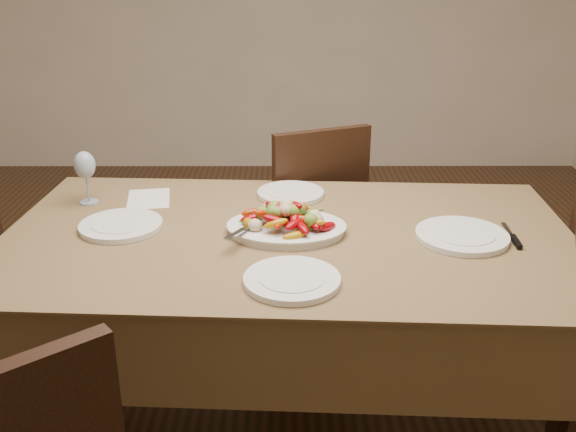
# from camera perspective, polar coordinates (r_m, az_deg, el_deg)

# --- Properties ---
(floor) EXTENTS (6.00, 6.00, 0.00)m
(floor) POSITION_cam_1_polar(r_m,az_deg,el_deg) (2.53, -4.61, -16.81)
(floor) COLOR #3A2411
(floor) RESTS_ON ground
(dining_table) EXTENTS (1.89, 1.14, 0.76)m
(dining_table) POSITION_cam_1_polar(r_m,az_deg,el_deg) (2.25, -0.00, -10.46)
(dining_table) COLOR brown
(dining_table) RESTS_ON ground
(chair_far) EXTENTS (0.55, 0.55, 0.95)m
(chair_far) POSITION_cam_1_polar(r_m,az_deg,el_deg) (2.87, 1.25, -0.64)
(chair_far) COLOR black
(chair_far) RESTS_ON ground
(serving_platter) EXTENTS (0.39, 0.30, 0.02)m
(serving_platter) POSITION_cam_1_polar(r_m,az_deg,el_deg) (2.07, -0.15, -1.21)
(serving_platter) COLOR white
(serving_platter) RESTS_ON dining_table
(roasted_vegetables) EXTENTS (0.32, 0.22, 0.09)m
(roasted_vegetables) POSITION_cam_1_polar(r_m,az_deg,el_deg) (2.05, -0.15, 0.25)
(roasted_vegetables) COLOR #830207
(roasted_vegetables) RESTS_ON serving_platter
(serving_spoon) EXTENTS (0.28, 0.17, 0.03)m
(serving_spoon) POSITION_cam_1_polar(r_m,az_deg,el_deg) (2.02, -2.04, -0.63)
(serving_spoon) COLOR #9EA0A8
(serving_spoon) RESTS_ON serving_platter
(plate_left) EXTENTS (0.27, 0.27, 0.02)m
(plate_left) POSITION_cam_1_polar(r_m,az_deg,el_deg) (2.17, -14.62, -0.84)
(plate_left) COLOR white
(plate_left) RESTS_ON dining_table
(plate_right) EXTENTS (0.29, 0.29, 0.02)m
(plate_right) POSITION_cam_1_polar(r_m,az_deg,el_deg) (2.10, 15.20, -1.73)
(plate_right) COLOR white
(plate_right) RESTS_ON dining_table
(plate_far) EXTENTS (0.25, 0.25, 0.02)m
(plate_far) POSITION_cam_1_polar(r_m,az_deg,el_deg) (2.39, 0.23, 1.99)
(plate_far) COLOR white
(plate_far) RESTS_ON dining_table
(plate_near) EXTENTS (0.27, 0.27, 0.02)m
(plate_near) POSITION_cam_1_polar(r_m,az_deg,el_deg) (1.76, 0.35, -5.72)
(plate_near) COLOR white
(plate_near) RESTS_ON dining_table
(wine_glass) EXTENTS (0.08, 0.08, 0.20)m
(wine_glass) POSITION_cam_1_polar(r_m,az_deg,el_deg) (2.40, -17.52, 3.40)
(wine_glass) COLOR #8C99A5
(wine_glass) RESTS_ON dining_table
(menu_card) EXTENTS (0.18, 0.23, 0.00)m
(menu_card) POSITION_cam_1_polar(r_m,az_deg,el_deg) (2.41, -12.28, 1.50)
(menu_card) COLOR silver
(menu_card) RESTS_ON dining_table
(table_knife) EXTENTS (0.03, 0.20, 0.01)m
(table_knife) POSITION_cam_1_polar(r_m,az_deg,el_deg) (2.15, 19.27, -1.75)
(table_knife) COLOR #9EA0A8
(table_knife) RESTS_ON dining_table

